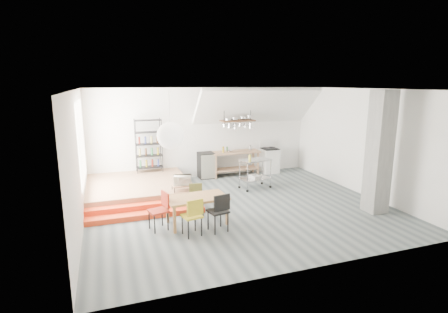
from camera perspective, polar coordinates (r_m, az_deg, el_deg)
name	(u,v)px	position (r m, az deg, el deg)	size (l,w,h in m)	color
floor	(239,207)	(9.78, 2.41, -8.17)	(8.00, 8.00, 0.00)	#4C5558
wall_back	(203,133)	(12.62, -3.38, 3.91)	(8.00, 0.04, 3.20)	silver
wall_left	(78,161)	(8.73, -22.72, -0.64)	(0.04, 7.00, 3.20)	silver
wall_right	(361,142)	(11.43, 21.50, 2.25)	(0.04, 7.00, 3.20)	silver
ceiling	(240,89)	(9.18, 2.59, 10.93)	(8.00, 7.00, 0.02)	white
slope_ceiling	(256,106)	(12.58, 5.32, 8.20)	(4.40, 1.80, 0.15)	white
window_pane	(82,142)	(10.17, -22.24, 2.22)	(0.02, 2.50, 2.20)	white
platform	(139,188)	(11.03, -13.75, -5.06)	(3.00, 3.00, 0.40)	#996D4C
step_lower	(147,215)	(9.23, -12.49, -9.25)	(3.00, 0.35, 0.13)	red
step_upper	(145,208)	(9.54, -12.76, -8.15)	(3.00, 0.35, 0.27)	red
concrete_column	(379,152)	(9.87, 24.02, 0.62)	(0.50, 0.50, 3.20)	slate
kitchen_counter	(235,159)	(12.81, 1.84, -0.39)	(1.80, 0.60, 0.91)	#996D4C
stove	(269,160)	(13.40, 7.42, -0.56)	(0.60, 0.60, 1.18)	white
pot_rack	(238,123)	(12.39, 2.38, 5.52)	(1.20, 0.50, 1.43)	#41271A
wire_shelving	(149,145)	(11.99, -12.21, 1.91)	(0.88, 0.38, 1.80)	black
microwave_shelf	(183,185)	(9.90, -6.76, -4.66)	(0.60, 0.40, 0.16)	#996D4C
paper_lantern	(170,136)	(7.94, -8.76, 3.40)	(0.60, 0.60, 0.60)	white
dining_table	(197,200)	(8.48, -4.45, -7.04)	(1.48, 0.89, 0.68)	olive
chair_mustard	(193,214)	(7.84, -5.08, -9.32)	(0.48, 0.48, 0.88)	gold
chair_black	(219,209)	(8.02, -0.74, -8.58)	(0.49, 0.49, 0.92)	black
chair_olive	(196,196)	(9.16, -4.56, -6.47)	(0.40, 0.40, 0.79)	brown
chair_red	(161,207)	(8.31, -10.25, -8.17)	(0.49, 0.49, 0.89)	#AA2918
rolling_cart	(255,170)	(11.28, 5.12, -2.14)	(1.05, 0.71, 0.96)	silver
mini_fridge	(206,165)	(12.55, -2.94, -1.43)	(0.54, 0.54, 0.92)	black
microwave	(183,180)	(9.86, -6.78, -3.82)	(0.48, 0.32, 0.26)	beige
bowl	(229,151)	(12.62, 0.88, 0.87)	(0.22, 0.22, 0.05)	silver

